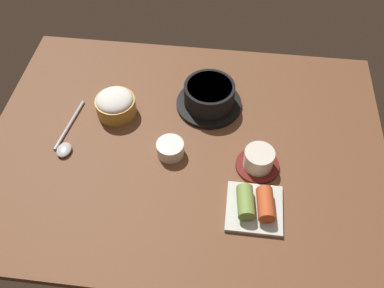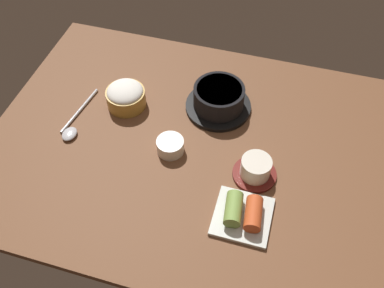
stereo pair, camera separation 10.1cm
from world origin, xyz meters
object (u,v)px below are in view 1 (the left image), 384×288
object	(u,v)px
spoon	(66,141)
tea_cup_with_saucer	(258,160)
stone_pot	(209,96)
rice_bowl	(115,104)
banchan_cup_center	(170,148)
kimchi_plate	(255,205)

from	to	relation	value
spoon	tea_cup_with_saucer	bearing A→B (deg)	-2.10
stone_pot	rice_bowl	distance (cm)	24.73
rice_bowl	banchan_cup_center	world-z (taller)	rice_bowl
rice_bowl	tea_cup_with_saucer	distance (cm)	39.87
stone_pot	rice_bowl	size ratio (longest dim) A/B	1.68
banchan_cup_center	spoon	size ratio (longest dim) A/B	0.35
banchan_cup_center	tea_cup_with_saucer	bearing A→B (deg)	-4.10
stone_pot	banchan_cup_center	xyz separation A→B (cm)	(-7.87, -17.34, -1.50)
rice_bowl	spoon	world-z (taller)	rice_bowl
stone_pot	spoon	size ratio (longest dim) A/B	0.91
tea_cup_with_saucer	spoon	xyz separation A→B (cm)	(-47.96, 1.76, -1.94)
tea_cup_with_saucer	kimchi_plate	xyz separation A→B (cm)	(-0.42, -11.88, -0.70)
kimchi_plate	rice_bowl	bearing A→B (deg)	145.91
banchan_cup_center	kimchi_plate	size ratio (longest dim) A/B	0.54
rice_bowl	spoon	size ratio (longest dim) A/B	0.54
stone_pot	spoon	world-z (taller)	stone_pot
banchan_cup_center	spoon	world-z (taller)	banchan_cup_center
tea_cup_with_saucer	spoon	bearing A→B (deg)	177.90
stone_pot	rice_bowl	bearing A→B (deg)	-166.91
rice_bowl	banchan_cup_center	bearing A→B (deg)	-35.92
tea_cup_with_saucer	kimchi_plate	bearing A→B (deg)	-92.03
stone_pot	rice_bowl	xyz separation A→B (cm)	(-24.08, -5.60, -0.12)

